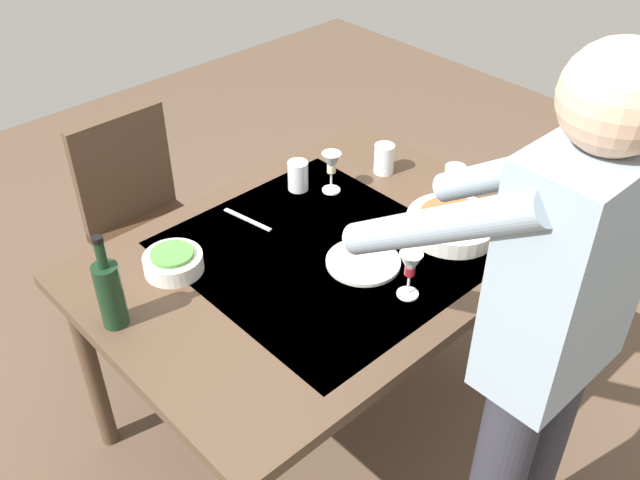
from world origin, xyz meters
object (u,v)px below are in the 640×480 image
object	(u,v)px
water_cup_far_left	(384,159)
side_bowl_salad	(173,261)
chair_near	(143,214)
person_server	(544,337)
wine_glass_left	(410,267)
water_cup_near_right	(298,176)
dining_table	(320,272)
wine_glass_right	(331,165)
serving_bowl_pasta	(453,223)
wine_bottle	(110,293)
water_cup_near_left	(455,178)
dinner_plate_near	(363,262)
water_cup_far_right	(514,206)

from	to	relation	value
water_cup_far_left	side_bowl_salad	size ratio (longest dim) A/B	0.61
chair_near	person_server	size ratio (longest dim) A/B	0.54
wine_glass_left	water_cup_near_right	world-z (taller)	wine_glass_left
dining_table	side_bowl_salad	world-z (taller)	side_bowl_salad
dining_table	wine_glass_left	distance (m)	0.37
chair_near	wine_glass_right	distance (m)	0.84
person_server	water_cup_far_left	size ratio (longest dim) A/B	15.38
dining_table	wine_glass_left	bearing A→B (deg)	99.18
dining_table	person_server	bearing A→B (deg)	89.94
chair_near	serving_bowl_pasta	world-z (taller)	chair_near
water_cup_far_left	chair_near	bearing A→B (deg)	-47.75
dining_table	wine_bottle	xyz separation A→B (m)	(0.63, -0.15, 0.19)
chair_near	water_cup_near_left	bearing A→B (deg)	127.50
chair_near	wine_glass_right	world-z (taller)	wine_glass_right
dinner_plate_near	serving_bowl_pasta	bearing A→B (deg)	166.19
person_server	wine_glass_left	distance (m)	0.46
water_cup_near_left	water_cup_near_right	world-z (taller)	water_cup_near_right
dining_table	person_server	xyz separation A→B (m)	(0.00, 0.77, 0.27)
dining_table	water_cup_near_left	size ratio (longest dim) A/B	15.35
serving_bowl_pasta	water_cup_far_left	bearing A→B (deg)	-105.20
water_cup_near_left	side_bowl_salad	size ratio (longest dim) A/B	0.51
wine_bottle	water_cup_far_right	world-z (taller)	wine_bottle
water_cup_far_right	serving_bowl_pasta	size ratio (longest dim) A/B	0.31
water_cup_far_right	dinner_plate_near	size ratio (longest dim) A/B	0.41
person_server	water_cup_near_right	size ratio (longest dim) A/B	15.74
water_cup_far_left	side_bowl_salad	world-z (taller)	water_cup_far_left
chair_near	water_cup_near_right	bearing A→B (deg)	119.88
wine_bottle	side_bowl_salad	distance (m)	0.27
serving_bowl_pasta	water_cup_near_left	bearing A→B (deg)	-142.68
chair_near	water_cup_far_right	world-z (taller)	chair_near
wine_bottle	serving_bowl_pasta	distance (m)	1.08
water_cup_far_left	dinner_plate_near	world-z (taller)	water_cup_far_left
chair_near	water_cup_near_left	distance (m)	1.22
dining_table	wine_bottle	distance (m)	0.67
wine_glass_right	water_cup_far_left	world-z (taller)	wine_glass_right
side_bowl_salad	wine_bottle	bearing A→B (deg)	18.99
wine_bottle	dinner_plate_near	bearing A→B (deg)	157.68
water_cup_near_left	chair_near	bearing A→B (deg)	-52.50
wine_bottle	water_cup_far_right	xyz separation A→B (m)	(-1.22, 0.45, -0.06)
water_cup_near_right	dinner_plate_near	distance (m)	0.47
water_cup_far_right	dinner_plate_near	xyz separation A→B (m)	(0.54, -0.17, -0.04)
water_cup_far_left	water_cup_far_right	bearing A→B (deg)	101.41
person_server	water_cup_far_left	bearing A→B (deg)	-117.40
wine_bottle	wine_glass_right	xyz separation A→B (m)	(-0.90, -0.08, -0.01)
chair_near	water_cup_near_right	world-z (taller)	chair_near
water_cup_near_left	water_cup_near_right	xyz separation A→B (m)	(0.40, -0.38, 0.01)
wine_bottle	wine_glass_left	size ratio (longest dim) A/B	1.96
water_cup_near_left	side_bowl_salad	bearing A→B (deg)	-16.73
water_cup_far_right	wine_glass_left	bearing A→B (deg)	2.35
wine_glass_right	wine_bottle	bearing A→B (deg)	5.05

